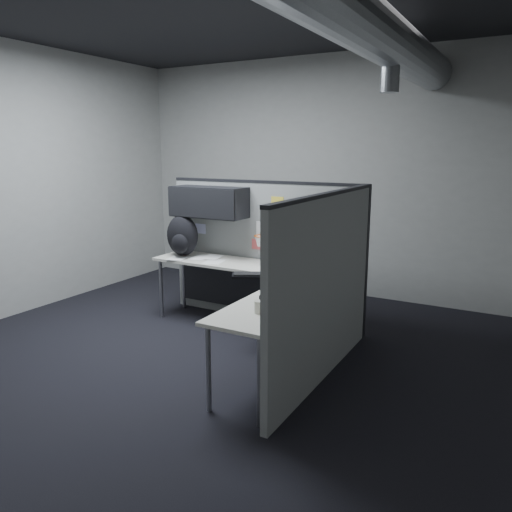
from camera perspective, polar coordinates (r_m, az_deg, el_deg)
The scene contains 12 objects.
room at distance 4.20m, azimuth 0.26°, elevation 13.76°, with size 5.62×5.62×3.22m.
partition_back at distance 5.75m, azimuth -0.88°, elevation 2.33°, with size 2.44×0.42×1.63m.
partition_right at distance 4.32m, azimuth 7.96°, elevation -3.55°, with size 0.07×2.23×1.63m.
desk at distance 5.19m, azimuth 0.01°, elevation -3.09°, with size 2.31×2.11×0.73m.
monitor at distance 5.09m, azimuth 7.53°, elevation 0.82°, with size 0.61×0.61×0.50m.
keyboard at distance 4.95m, azimuth -0.04°, elevation -2.21°, with size 0.49×0.38×0.04m.
mouse at distance 4.61m, azimuth 3.09°, elevation -3.36°, with size 0.25×0.24×0.04m.
phone at distance 4.18m, azimuth 2.29°, elevation -4.70°, with size 0.23×0.25×0.10m.
bottles at distance 3.76m, azimuth 2.40°, elevation -6.74°, with size 0.13×0.14×0.08m.
cup at distance 3.88m, azimuth 0.33°, elevation -5.85°, with size 0.07×0.07×0.10m, color beige.
papers at distance 5.79m, azimuth -6.30°, elevation -0.29°, with size 0.71×0.53×0.01m.
backpack at distance 5.93m, azimuth -8.43°, elevation 2.24°, with size 0.43×0.39×0.49m.
Camera 1 is at (2.59, -3.67, 1.98)m, focal length 35.00 mm.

